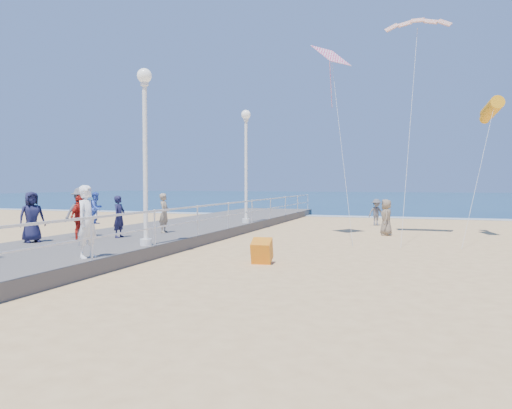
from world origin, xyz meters
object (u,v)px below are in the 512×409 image
(spectator_4, at_px, (32,217))
(box_kite, at_px, (262,253))
(beach_walker_a, at_px, (376,212))
(lamp_post_far, at_px, (246,154))
(spectator_2, at_px, (81,212))
(spectator_3, at_px, (79,217))
(lamp_post_mid, at_px, (145,137))
(woman_holding_toddler, at_px, (88,222))
(spectator_6, at_px, (164,213))
(toddler_held, at_px, (96,208))
(beach_walker_c, at_px, (386,217))
(spectator_0, at_px, (119,217))

(spectator_4, height_order, box_kite, spectator_4)
(beach_walker_a, bearing_deg, lamp_post_far, -169.76)
(spectator_4, xyz_separation_m, box_kite, (7.49, 0.66, -0.91))
(lamp_post_far, relative_size, spectator_2, 3.07)
(spectator_2, relative_size, beach_walker_a, 1.21)
(spectator_3, bearing_deg, lamp_post_mid, -108.85)
(woman_holding_toddler, distance_m, beach_walker_a, 17.76)
(lamp_post_mid, distance_m, spectator_6, 4.60)
(lamp_post_mid, xyz_separation_m, spectator_2, (-3.38, 1.31, -2.40))
(spectator_3, bearing_deg, box_kite, -99.85)
(toddler_held, bearing_deg, spectator_2, 44.66)
(beach_walker_a, height_order, beach_walker_c, beach_walker_c)
(lamp_post_mid, distance_m, spectator_3, 3.98)
(toddler_held, height_order, spectator_0, toddler_held)
(woman_holding_toddler, bearing_deg, box_kite, -49.37)
(spectator_4, bearing_deg, box_kite, -54.23)
(lamp_post_mid, bearing_deg, box_kite, 3.07)
(spectator_2, bearing_deg, lamp_post_mid, -77.53)
(lamp_post_mid, bearing_deg, spectator_4, -173.10)
(lamp_post_far, relative_size, spectator_0, 3.66)
(spectator_2, bearing_deg, spectator_3, -113.39)
(toddler_held, distance_m, spectator_3, 4.52)
(lamp_post_far, xyz_separation_m, beach_walker_a, (5.59, 5.15, -2.95))
(spectator_0, xyz_separation_m, spectator_6, (0.66, 1.99, 0.02))
(lamp_post_mid, relative_size, beach_walker_a, 3.73)
(toddler_held, height_order, box_kite, toddler_held)
(spectator_0, distance_m, spectator_3, 1.32)
(toddler_held, distance_m, beach_walker_c, 13.34)
(lamp_post_far, distance_m, spectator_6, 6.10)
(lamp_post_mid, relative_size, spectator_4, 3.27)
(spectator_3, bearing_deg, spectator_0, -52.35)
(spectator_6, xyz_separation_m, beach_walker_a, (6.96, 10.54, -0.44))
(lamp_post_far, distance_m, beach_walker_a, 8.15)
(spectator_3, bearing_deg, spectator_4, 138.62)
(woman_holding_toddler, relative_size, spectator_0, 1.26)
(lamp_post_mid, bearing_deg, woman_holding_toddler, -91.07)
(spectator_4, distance_m, beach_walker_c, 14.11)
(woman_holding_toddler, distance_m, spectator_2, 5.20)
(lamp_post_mid, xyz_separation_m, box_kite, (3.63, 0.19, -3.36))
(beach_walker_c, xyz_separation_m, box_kite, (-2.81, -8.97, -0.49))
(lamp_post_far, height_order, spectator_0, lamp_post_far)
(woman_holding_toddler, height_order, beach_walker_c, woman_holding_toddler)
(spectator_4, distance_m, box_kite, 7.58)
(spectator_4, xyz_separation_m, beach_walker_c, (10.30, 9.64, -0.42))
(woman_holding_toddler, distance_m, spectator_0, 4.74)
(beach_walker_c, bearing_deg, toddler_held, -37.15)
(woman_holding_toddler, xyz_separation_m, spectator_2, (-3.33, 4.00, -0.05))
(spectator_2, distance_m, box_kite, 7.16)
(lamp_post_mid, xyz_separation_m, lamp_post_far, (0.00, 9.00, 0.00))
(lamp_post_far, height_order, toddler_held, lamp_post_far)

